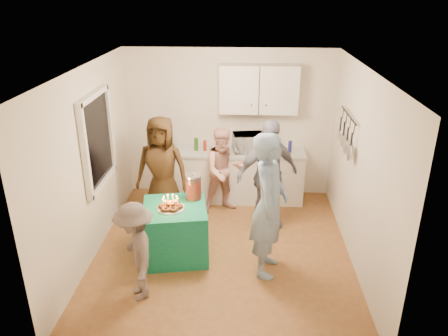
{
  "coord_description": "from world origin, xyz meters",
  "views": [
    {
      "loc": [
        0.3,
        -5.33,
        3.54
      ],
      "look_at": [
        0.0,
        0.35,
        1.15
      ],
      "focal_mm": 35.0,
      "sensor_mm": 36.0,
      "label": 1
    }
  ],
  "objects_px": {
    "microwave": "(250,143)",
    "punch_jar": "(193,187)",
    "counter": "(239,176)",
    "woman_back_left": "(162,169)",
    "party_table": "(176,231)",
    "woman_back_right": "(267,175)",
    "child_near_left": "(136,252)",
    "woman_back_center": "(224,170)",
    "man_birthday": "(269,206)"
  },
  "relations": [
    {
      "from": "woman_back_left",
      "to": "woman_back_right",
      "type": "distance_m",
      "value": 1.67
    },
    {
      "from": "microwave",
      "to": "child_near_left",
      "type": "height_order",
      "value": "child_near_left"
    },
    {
      "from": "party_table",
      "to": "man_birthday",
      "type": "distance_m",
      "value": 1.42
    },
    {
      "from": "party_table",
      "to": "child_near_left",
      "type": "height_order",
      "value": "child_near_left"
    },
    {
      "from": "woman_back_left",
      "to": "woman_back_right",
      "type": "relative_size",
      "value": 0.98
    },
    {
      "from": "microwave",
      "to": "man_birthday",
      "type": "height_order",
      "value": "man_birthday"
    },
    {
      "from": "man_birthday",
      "to": "woman_back_center",
      "type": "height_order",
      "value": "man_birthday"
    },
    {
      "from": "punch_jar",
      "to": "woman_back_right",
      "type": "relative_size",
      "value": 0.19
    },
    {
      "from": "counter",
      "to": "party_table",
      "type": "relative_size",
      "value": 2.59
    },
    {
      "from": "child_near_left",
      "to": "woman_back_left",
      "type": "bearing_deg",
      "value": 157.54
    },
    {
      "from": "microwave",
      "to": "punch_jar",
      "type": "height_order",
      "value": "microwave"
    },
    {
      "from": "woman_back_center",
      "to": "woman_back_left",
      "type": "bearing_deg",
      "value": 176.05
    },
    {
      "from": "microwave",
      "to": "woman_back_left",
      "type": "distance_m",
      "value": 1.58
    },
    {
      "from": "party_table",
      "to": "man_birthday",
      "type": "bearing_deg",
      "value": -12.99
    },
    {
      "from": "party_table",
      "to": "child_near_left",
      "type": "distance_m",
      "value": 0.99
    },
    {
      "from": "punch_jar",
      "to": "woman_back_left",
      "type": "height_order",
      "value": "woman_back_left"
    },
    {
      "from": "woman_back_center",
      "to": "woman_back_right",
      "type": "xyz_separation_m",
      "value": [
        0.69,
        -0.49,
        0.15
      ]
    },
    {
      "from": "punch_jar",
      "to": "woman_back_right",
      "type": "bearing_deg",
      "value": 30.33
    },
    {
      "from": "party_table",
      "to": "woman_back_right",
      "type": "distance_m",
      "value": 1.64
    },
    {
      "from": "party_table",
      "to": "man_birthday",
      "type": "xyz_separation_m",
      "value": [
        1.26,
        -0.29,
        0.59
      ]
    },
    {
      "from": "counter",
      "to": "microwave",
      "type": "relative_size",
      "value": 3.97
    },
    {
      "from": "woman_back_left",
      "to": "woman_back_center",
      "type": "bearing_deg",
      "value": 23.11
    },
    {
      "from": "man_birthday",
      "to": "woman_back_center",
      "type": "distance_m",
      "value": 1.81
    },
    {
      "from": "microwave",
      "to": "man_birthday",
      "type": "relative_size",
      "value": 0.29
    },
    {
      "from": "counter",
      "to": "microwave",
      "type": "xyz_separation_m",
      "value": [
        0.16,
        0.0,
        0.63
      ]
    },
    {
      "from": "counter",
      "to": "woman_back_right",
      "type": "relative_size",
      "value": 1.26
    },
    {
      "from": "party_table",
      "to": "woman_back_right",
      "type": "relative_size",
      "value": 0.49
    },
    {
      "from": "counter",
      "to": "child_near_left",
      "type": "height_order",
      "value": "child_near_left"
    },
    {
      "from": "party_table",
      "to": "punch_jar",
      "type": "relative_size",
      "value": 2.5
    },
    {
      "from": "child_near_left",
      "to": "punch_jar",
      "type": "bearing_deg",
      "value": 131.0
    },
    {
      "from": "microwave",
      "to": "punch_jar",
      "type": "distance_m",
      "value": 1.74
    },
    {
      "from": "punch_jar",
      "to": "child_near_left",
      "type": "height_order",
      "value": "child_near_left"
    },
    {
      "from": "punch_jar",
      "to": "child_near_left",
      "type": "relative_size",
      "value": 0.27
    },
    {
      "from": "man_birthday",
      "to": "woman_back_left",
      "type": "height_order",
      "value": "man_birthday"
    },
    {
      "from": "party_table",
      "to": "woman_back_center",
      "type": "bearing_deg",
      "value": 66.36
    },
    {
      "from": "woman_back_center",
      "to": "woman_back_right",
      "type": "distance_m",
      "value": 0.86
    },
    {
      "from": "party_table",
      "to": "woman_back_left",
      "type": "bearing_deg",
      "value": 108.73
    },
    {
      "from": "counter",
      "to": "microwave",
      "type": "distance_m",
      "value": 0.65
    },
    {
      "from": "woman_back_left",
      "to": "woman_back_right",
      "type": "xyz_separation_m",
      "value": [
        1.66,
        -0.19,
        0.02
      ]
    },
    {
      "from": "party_table",
      "to": "man_birthday",
      "type": "height_order",
      "value": "man_birthday"
    },
    {
      "from": "woman_back_left",
      "to": "child_near_left",
      "type": "height_order",
      "value": "woman_back_left"
    },
    {
      "from": "counter",
      "to": "woman_back_left",
      "type": "height_order",
      "value": "woman_back_left"
    },
    {
      "from": "man_birthday",
      "to": "woman_back_center",
      "type": "bearing_deg",
      "value": 29.69
    },
    {
      "from": "woman_back_center",
      "to": "punch_jar",
      "type": "bearing_deg",
      "value": -129.41
    },
    {
      "from": "punch_jar",
      "to": "woman_back_center",
      "type": "relative_size",
      "value": 0.23
    },
    {
      "from": "microwave",
      "to": "party_table",
      "type": "relative_size",
      "value": 0.65
    },
    {
      "from": "woman_back_right",
      "to": "microwave",
      "type": "bearing_deg",
      "value": 80.1
    },
    {
      "from": "counter",
      "to": "party_table",
      "type": "bearing_deg",
      "value": -115.0
    },
    {
      "from": "child_near_left",
      "to": "party_table",
      "type": "bearing_deg",
      "value": 136.66
    },
    {
      "from": "woman_back_left",
      "to": "punch_jar",
      "type": "bearing_deg",
      "value": -47.43
    }
  ]
}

